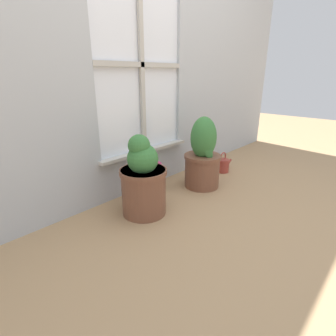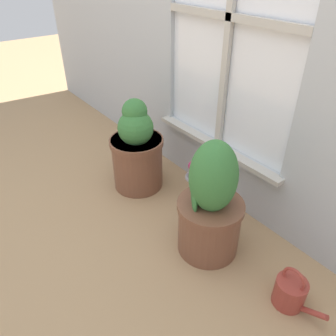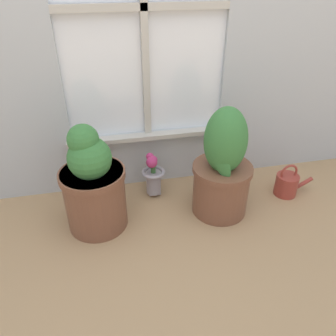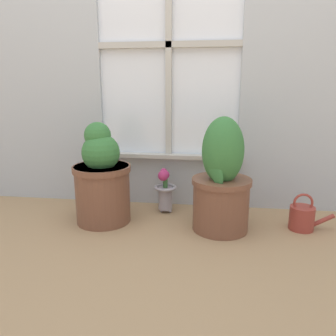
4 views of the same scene
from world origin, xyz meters
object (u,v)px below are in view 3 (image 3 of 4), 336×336
Objects in this scene: watering_can at (287,184)px; flower_vase at (154,175)px; potted_plant_left at (93,185)px; potted_plant_right at (222,170)px.

flower_vase is at bearing 168.36° from watering_can.
potted_plant_right is (0.65, -0.02, 0.01)m from potted_plant_left.
potted_plant_left is 0.65m from potted_plant_right.
potted_plant_left is 0.39m from flower_vase.
potted_plant_left is at bearing -178.36° from watering_can.
potted_plant_right reaches higher than watering_can.
potted_plant_left is at bearing 177.86° from potted_plant_right.
watering_can is (0.76, -0.16, -0.07)m from flower_vase.
potted_plant_right is 0.48m from watering_can.
flower_vase is (0.33, 0.19, -0.11)m from potted_plant_left.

